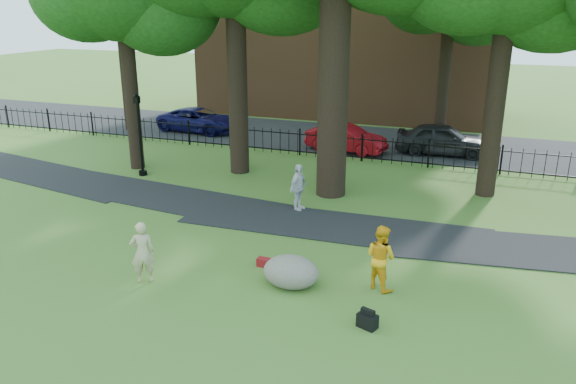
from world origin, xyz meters
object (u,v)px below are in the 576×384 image
at_px(woman, 142,252).
at_px(man, 381,257).
at_px(red_sedan, 346,138).
at_px(boulder, 291,270).
at_px(lamppost, 140,136).

relative_size(woman, man, 0.98).
height_order(man, red_sedan, man).
distance_m(man, boulder, 2.30).
distance_m(man, lamppost, 13.02).
distance_m(woman, red_sedan, 15.06).
distance_m(woman, boulder, 3.84).
xyz_separation_m(woman, red_sedan, (1.42, 14.99, -0.19)).
relative_size(man, lamppost, 0.49).
height_order(woman, red_sedan, woman).
height_order(woman, lamppost, lamppost).
bearing_deg(boulder, lamppost, 142.99).
relative_size(boulder, lamppost, 0.42).
relative_size(lamppost, red_sedan, 0.88).
xyz_separation_m(lamppost, red_sedan, (6.99, 6.89, -1.05)).
height_order(boulder, red_sedan, red_sedan).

